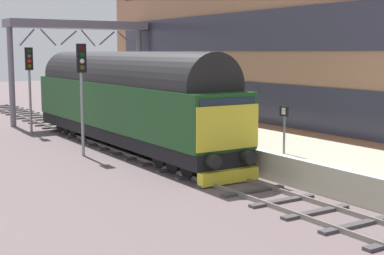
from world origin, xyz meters
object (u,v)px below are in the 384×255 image
diesel_locomotive (124,98)px  platform_number_sign (284,122)px  signal_post_far (30,78)px  signal_post_mid (82,84)px  waiting_passenger (207,109)px

diesel_locomotive → platform_number_sign: bearing=-77.7°
diesel_locomotive → signal_post_far: size_ratio=3.58×
signal_post_mid → waiting_passenger: bearing=-16.5°
diesel_locomotive → signal_post_mid: size_ratio=3.50×
diesel_locomotive → waiting_passenger: (3.22, -2.37, -0.49)m
waiting_passenger → signal_post_mid: bearing=54.7°
platform_number_sign → waiting_passenger: 6.98m
signal_post_mid → signal_post_far: 8.10m
diesel_locomotive → platform_number_sign: (2.02, -9.24, -0.31)m
waiting_passenger → signal_post_far: bearing=11.0°
platform_number_sign → signal_post_mid: bearing=117.2°
signal_post_far → platform_number_sign: (4.38, -16.62, -1.03)m
signal_post_far → diesel_locomotive: bearing=-72.3°
signal_post_mid → signal_post_far: size_ratio=1.02×
diesel_locomotive → waiting_passenger: 4.02m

